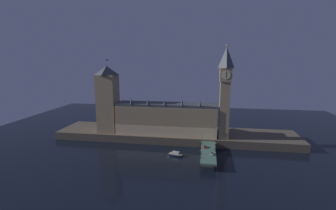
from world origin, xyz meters
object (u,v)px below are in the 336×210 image
Objects in this scene: street_lamp_near at (201,153)px; street_lamp_mid at (216,146)px; pedestrian_mid_walk at (215,149)px; pedestrian_far_rail at (202,143)px; street_lamp_far at (202,139)px; car_southbound_lead at (212,154)px; boat_upstream at (176,154)px; car_northbound_lead at (205,147)px; pedestrian_near_rail at (202,153)px; victoria_tower at (108,99)px; clock_tower at (225,90)px.

street_lamp_mid is at bearing 54.85° from street_lamp_near.
street_lamp_mid is at bearing -82.61° from pedestrian_mid_walk.
street_lamp_far is (-0.40, -1.10, 3.56)m from pedestrian_far_rail.
street_lamp_mid is (9.96, -15.82, 3.45)m from pedestrian_far_rail.
boat_upstream is at bearing 164.21° from car_southbound_lead.
street_lamp_mid is at bearing -43.79° from car_northbound_lead.
car_northbound_lead is at bearing 14.89° from boat_upstream.
street_lamp_far reaches higher than car_southbound_lead.
street_lamp_far is at bearing 125.15° from street_lamp_mid.
street_lamp_far is at bearing 91.05° from pedestrian_near_rail.
pedestrian_far_rail is 0.23× the size of street_lamp_far.
victoria_tower is 14.74× the size of car_southbound_lead.
car_southbound_lead is at bearing -71.99° from pedestrian_far_rail.
car_southbound_lead is (-10.15, -36.75, -41.78)m from clock_tower.
car_southbound_lead is at bearing -70.14° from street_lamp_far.
boat_upstream is (-19.75, 8.56, -5.49)m from pedestrian_near_rail.
car_northbound_lead is at bearing -74.40° from pedestrian_far_rail.
pedestrian_far_rail is (87.41, -19.05, -30.70)m from victoria_tower.
victoria_tower is 101.73m from pedestrian_near_rail.
car_southbound_lead is 0.35× the size of boat_upstream.
car_northbound_lead is at bearing -69.49° from street_lamp_far.
street_lamp_far is (87.01, -20.15, -27.14)m from victoria_tower.
street_lamp_near is at bearing -90.00° from street_lamp_far.
victoria_tower is at bearing 167.71° from pedestrian_far_rail.
car_northbound_lead is 14.65m from pedestrian_near_rail.
car_southbound_lead is at bearing -23.49° from victoria_tower.
victoria_tower is 9.62× the size of street_lamp_mid.
street_lamp_mid is at bearing -19.70° from victoria_tower.
street_lamp_mid is 18.00m from street_lamp_far.
car_northbound_lead is 2.80× the size of pedestrian_far_rail.
pedestrian_far_rail is 0.27× the size of street_lamp_near.
car_southbound_lead is 22.61m from street_lamp_far.
pedestrian_mid_walk is 0.13× the size of boat_upstream.
car_northbound_lead is 8.30m from pedestrian_mid_walk.
clock_tower is 1.17× the size of victoria_tower.
victoria_tower reaches higher than street_lamp_near.
victoria_tower reaches higher than street_lamp_far.
street_lamp_mid is (2.79, 6.24, 3.69)m from car_southbound_lead.
pedestrian_mid_walk is at bearing -49.43° from street_lamp_far.
pedestrian_near_rail is at bearing -25.70° from victoria_tower.
victoria_tower is 106.96m from street_lamp_mid.
pedestrian_near_rail is 0.25× the size of street_lamp_mid.
pedestrian_near_rail is 23.01m from pedestrian_far_rail.
victoria_tower is at bearing 150.32° from street_lamp_near.
street_lamp_mid is (9.96, 7.19, 3.40)m from pedestrian_near_rail.
pedestrian_mid_walk is at bearing -30.21° from car_northbound_lead.
pedestrian_far_rail is at bearing 126.90° from pedestrian_mid_walk.
pedestrian_near_rail is at bearing -99.39° from car_northbound_lead.
clock_tower is 58.67m from pedestrian_near_rail.
street_lamp_near is at bearing -125.15° from street_lamp_mid.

